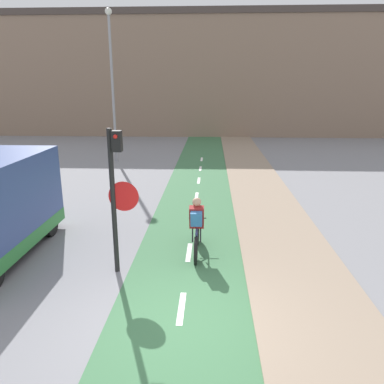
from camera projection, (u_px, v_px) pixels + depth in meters
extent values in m
plane|color=gray|center=(179.00, 325.00, 6.71)|extent=(120.00, 120.00, 0.00)
cube|color=#3D7047|center=(179.00, 325.00, 6.71)|extent=(2.67, 60.00, 0.02)
cube|color=white|center=(181.00, 308.00, 7.19)|extent=(0.12, 1.10, 0.00)
cube|color=white|center=(189.00, 252.00, 9.59)|extent=(0.12, 1.10, 0.00)
cube|color=white|center=(194.00, 219.00, 11.99)|extent=(0.12, 1.10, 0.00)
cube|color=white|center=(197.00, 196.00, 14.39)|extent=(0.12, 1.10, 0.00)
cube|color=white|center=(199.00, 181.00, 16.79)|extent=(0.12, 1.10, 0.00)
cube|color=white|center=(200.00, 169.00, 19.19)|extent=(0.12, 1.10, 0.00)
cube|color=white|center=(202.00, 159.00, 21.59)|extent=(0.12, 1.10, 0.00)
cube|color=gray|center=(323.00, 328.00, 6.58)|extent=(2.40, 60.00, 0.05)
cube|color=#89705B|center=(206.00, 78.00, 32.09)|extent=(60.00, 5.00, 9.40)
cube|color=#473D38|center=(206.00, 16.00, 30.73)|extent=(60.00, 5.20, 0.50)
cylinder|color=black|center=(113.00, 203.00, 8.22)|extent=(0.11, 0.11, 3.29)
cube|color=black|center=(117.00, 141.00, 7.84)|extent=(0.20, 0.20, 0.44)
sphere|color=red|center=(115.00, 137.00, 7.70)|extent=(0.09, 0.09, 0.09)
cone|color=red|center=(124.00, 196.00, 8.16)|extent=(0.67, 0.01, 0.67)
cone|color=silver|center=(124.00, 196.00, 8.16)|extent=(0.60, 0.02, 0.60)
cylinder|color=gray|center=(113.00, 91.00, 20.25)|extent=(0.14, 0.14, 7.68)
sphere|color=silver|center=(108.00, 11.00, 19.16)|extent=(0.36, 0.36, 0.36)
cylinder|color=black|center=(196.00, 251.00, 8.95)|extent=(0.07, 0.67, 0.67)
cylinder|color=black|center=(198.00, 233.00, 10.04)|extent=(0.07, 0.67, 0.67)
cylinder|color=navy|center=(197.00, 231.00, 9.65)|extent=(0.04, 0.72, 0.41)
cylinder|color=navy|center=(196.00, 239.00, 9.14)|extent=(0.04, 0.38, 0.44)
cylinder|color=navy|center=(197.00, 226.00, 9.43)|extent=(0.04, 1.06, 0.07)
cylinder|color=navy|center=(196.00, 247.00, 9.16)|extent=(0.04, 0.43, 0.05)
cylinder|color=black|center=(198.00, 218.00, 9.93)|extent=(0.46, 0.03, 0.03)
cube|color=maroon|center=(197.00, 217.00, 9.22)|extent=(0.36, 0.31, 0.59)
sphere|color=tan|center=(197.00, 202.00, 9.16)|extent=(0.22, 0.22, 0.22)
cylinder|color=#232328|center=(193.00, 234.00, 9.32)|extent=(0.04, 0.07, 0.42)
cylinder|color=#232328|center=(201.00, 234.00, 9.31)|extent=(0.04, 0.07, 0.42)
cube|color=#3370B2|center=(196.00, 219.00, 9.05)|extent=(0.28, 0.23, 0.39)
cube|color=black|center=(24.00, 170.00, 11.03)|extent=(1.92, 0.04, 0.70)
cylinder|color=black|center=(50.00, 224.00, 10.63)|extent=(0.18, 0.70, 0.70)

